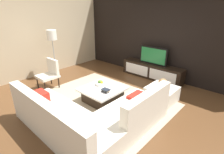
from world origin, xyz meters
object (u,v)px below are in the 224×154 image
at_px(sectional_couch, 89,117).
at_px(floor_lamp, 52,38).
at_px(book_stack, 106,90).
at_px(coffee_table, 103,94).
at_px(accent_chair_near, 50,72).
at_px(ottoman, 162,94).
at_px(television, 153,56).
at_px(fruit_bowl, 100,83).
at_px(decorative_ball, 163,83).
at_px(media_console, 152,71).

xyz_separation_m(sectional_couch, floor_lamp, (-3.03, 1.10, 1.08)).
bearing_deg(sectional_couch, book_stack, 114.51).
height_order(coffee_table, accent_chair_near, accent_chair_near).
height_order(sectional_couch, ottoman, sectional_couch).
distance_m(television, ottoman, 1.75).
distance_m(sectional_couch, accent_chair_near, 2.48).
relative_size(television, book_stack, 4.75).
relative_size(coffee_table, fruit_bowl, 3.68).
height_order(television, floor_lamp, floor_lamp).
bearing_deg(decorative_ball, book_stack, -128.78).
bearing_deg(floor_lamp, book_stack, -4.76).
bearing_deg(book_stack, fruit_bowl, 151.64).
xyz_separation_m(media_console, accent_chair_near, (-1.89, -2.75, 0.24)).
relative_size(television, decorative_ball, 4.18).
relative_size(television, coffee_table, 0.97).
relative_size(television, sectional_couch, 0.40).
bearing_deg(media_console, decorative_ball, -50.77).
relative_size(coffee_table, accent_chair_near, 1.18).
bearing_deg(fruit_bowl, coffee_table, -28.51).
relative_size(sectional_couch, decorative_ball, 10.53).
bearing_deg(media_console, coffee_table, -92.49).
bearing_deg(television, fruit_bowl, -97.23).
bearing_deg(television, book_stack, -87.12).
bearing_deg(sectional_couch, ottoman, 75.70).
height_order(media_console, floor_lamp, floor_lamp).
bearing_deg(book_stack, coffee_table, 151.76).
bearing_deg(floor_lamp, accent_chair_near, -41.95).
height_order(media_console, coffee_table, media_console).
bearing_deg(ottoman, decorative_ball, 0.00).
bearing_deg(coffee_table, media_console, 87.51).
distance_m(floor_lamp, book_stack, 2.80).
bearing_deg(decorative_ball, fruit_bowl, -144.91).
bearing_deg(ottoman, accent_chair_near, -153.18).
distance_m(sectional_couch, book_stack, 0.98).
xyz_separation_m(media_console, coffee_table, (-0.10, -2.30, -0.05)).
xyz_separation_m(coffee_table, accent_chair_near, (-1.79, -0.46, 0.29)).
relative_size(television, fruit_bowl, 3.56).
bearing_deg(television, media_console, -90.00).
bearing_deg(book_stack, ottoman, 51.22).
bearing_deg(media_console, fruit_bowl, -97.23).
height_order(sectional_couch, coffee_table, sectional_couch).
height_order(ottoman, fruit_bowl, fruit_bowl).
height_order(television, book_stack, television).
relative_size(floor_lamp, decorative_ball, 6.81).
bearing_deg(sectional_couch, media_console, 99.02).
relative_size(media_console, floor_lamp, 1.33).
bearing_deg(floor_lamp, television, 41.21).
xyz_separation_m(media_console, ottoman, (1.04, -1.27, -0.05)).
height_order(media_console, sectional_couch, sectional_couch).
height_order(accent_chair_near, ottoman, accent_chair_near).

